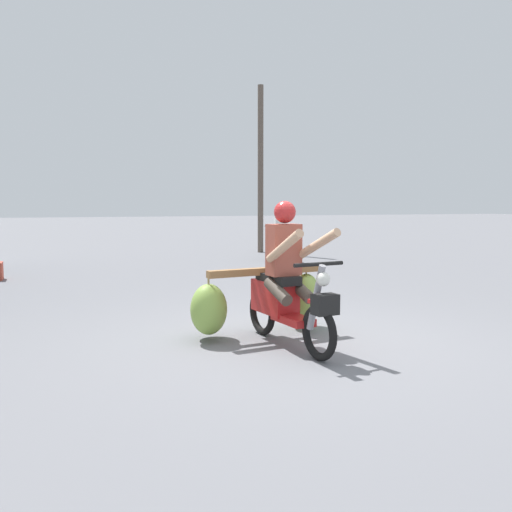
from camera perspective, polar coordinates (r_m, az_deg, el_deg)
name	(u,v)px	position (r m, az deg, el deg)	size (l,w,h in m)	color
ground_plane	(299,343)	(6.18, 4.54, -9.04)	(120.00, 120.00, 0.00)	slate
motorbike_main_loaded	(268,295)	(6.23, 1.22, -4.14)	(1.85, 1.96, 1.58)	black
motorbike_distant_ahead_left	(279,240)	(14.85, 2.46, 1.72)	(0.50, 1.62, 1.40)	black
utility_pole	(261,170)	(17.32, 0.48, 9.03)	(0.18, 0.18, 5.22)	brown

